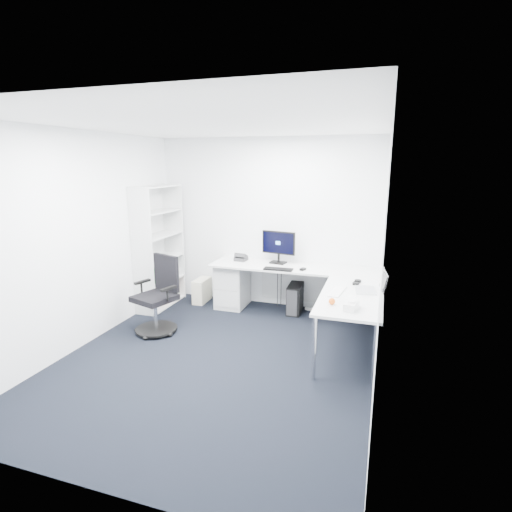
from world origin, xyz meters
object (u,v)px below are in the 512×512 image
(bookshelf, at_px, (159,247))
(laptop, at_px, (366,281))
(l_desk, at_px, (289,297))
(task_chair, at_px, (154,296))
(monitor, at_px, (278,247))

(bookshelf, bearing_deg, laptop, -10.54)
(l_desk, xyz_separation_m, task_chair, (-1.67, -0.94, 0.15))
(laptop, bearing_deg, monitor, 135.39)
(bookshelf, height_order, task_chair, bookshelf)
(task_chair, relative_size, laptop, 3.01)
(l_desk, bearing_deg, monitor, 122.51)
(monitor, bearing_deg, bookshelf, -158.18)
(task_chair, bearing_deg, bookshelf, 135.05)
(l_desk, distance_m, task_chair, 1.92)
(l_desk, bearing_deg, bookshelf, 178.68)
(l_desk, height_order, laptop, laptop)
(monitor, bearing_deg, l_desk, -48.19)
(bookshelf, relative_size, monitor, 3.60)
(task_chair, distance_m, laptop, 2.80)
(bookshelf, height_order, laptop, bookshelf)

